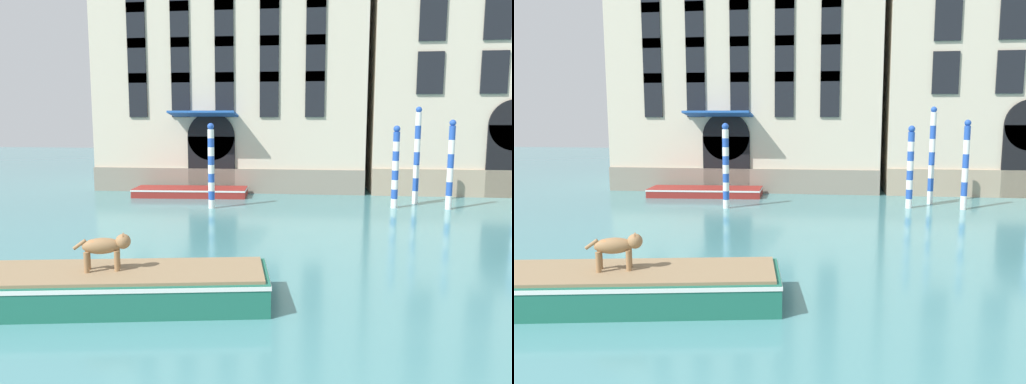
% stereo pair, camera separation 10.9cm
% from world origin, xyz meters
% --- Properties ---
extents(palazzo_left, '(13.86, 7.40, 12.33)m').
position_xyz_m(palazzo_left, '(-0.00, 25.11, 6.15)').
color(palazzo_left, beige).
rests_on(palazzo_left, ground_plane).
extents(palazzo_right, '(10.75, 6.13, 13.52)m').
position_xyz_m(palazzo_right, '(12.65, 25.12, 6.74)').
color(palazzo_right, beige).
rests_on(palazzo_right, ground_plane).
extents(boat_foreground, '(6.63, 2.93, 0.71)m').
position_xyz_m(boat_foreground, '(0.47, 6.60, 0.38)').
color(boat_foreground, '#1E6651').
rests_on(boat_foreground, ground_plane).
extents(dog_on_deck, '(1.08, 0.55, 0.74)m').
position_xyz_m(dog_on_deck, '(0.44, 6.64, 1.19)').
color(dog_on_deck, '#997047').
rests_on(dog_on_deck, boat_foreground).
extents(boat_moored_near_palazzo, '(5.53, 2.09, 0.41)m').
position_xyz_m(boat_moored_near_palazzo, '(-1.46, 20.79, 0.22)').
color(boat_moored_near_palazzo, maroon).
rests_on(boat_moored_near_palazzo, ground_plane).
extents(mooring_pole_0, '(0.28, 0.28, 3.54)m').
position_xyz_m(mooring_pole_0, '(0.23, 17.65, 1.79)').
color(mooring_pole_0, white).
rests_on(mooring_pole_0, ground_plane).
extents(mooring_pole_1, '(0.28, 0.28, 3.44)m').
position_xyz_m(mooring_pole_1, '(7.83, 18.62, 1.74)').
color(mooring_pole_1, white).
rests_on(mooring_pole_1, ground_plane).
extents(mooring_pole_3, '(0.26, 0.26, 4.23)m').
position_xyz_m(mooring_pole_3, '(8.91, 19.83, 2.14)').
color(mooring_pole_3, white).
rests_on(mooring_pole_3, ground_plane).
extents(mooring_pole_5, '(0.26, 0.26, 3.68)m').
position_xyz_m(mooring_pole_5, '(10.01, 18.56, 1.86)').
color(mooring_pole_5, white).
rests_on(mooring_pole_5, ground_plane).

